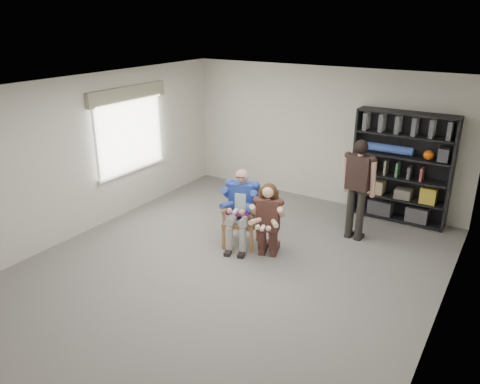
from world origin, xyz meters
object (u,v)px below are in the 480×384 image
Objects in this scene: kneeling_woman at (268,222)px; standing_man at (357,191)px; seated_man at (241,208)px; armchair at (241,217)px; bookshelf at (401,168)px.

standing_man is at bearing 37.95° from kneeling_woman.
standing_man is (1.57, 1.27, 0.22)m from seated_man.
seated_man is at bearing 0.00° from armchair.
kneeling_woman is at bearing -118.03° from bookshelf.
bookshelf reaches higher than seated_man.
armchair is 0.60m from kneeling_woman.
armchair is at bearing -128.25° from bookshelf.
seated_man is 2.03m from standing_man.
kneeling_woman reaches higher than armchair.
bookshelf is at bearing 45.28° from kneeling_woman.
armchair is 2.05m from standing_man.
armchair is at bearing 0.00° from seated_man.
seated_man reaches higher than armchair.
kneeling_woman is at bearing -28.38° from seated_man.
bookshelf reaches higher than standing_man.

